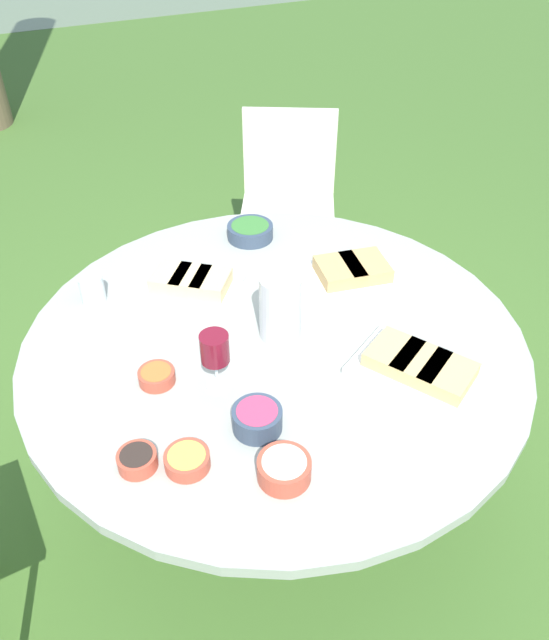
# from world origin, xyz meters

# --- Properties ---
(ground_plane) EXTENTS (40.00, 40.00, 0.00)m
(ground_plane) POSITION_xyz_m (0.00, 0.00, 0.00)
(ground_plane) COLOR #446B2B
(dining_table) EXTENTS (1.46, 1.46, 0.74)m
(dining_table) POSITION_xyz_m (0.00, 0.00, 0.66)
(dining_table) COLOR #4C4C51
(dining_table) RESTS_ON ground_plane
(chair_near_left) EXTENTS (0.59, 0.58, 0.89)m
(chair_near_left) POSITION_xyz_m (0.62, 1.16, 0.52)
(chair_near_left) COLOR beige
(chair_near_left) RESTS_ON ground_plane
(water_pitcher) EXTENTS (0.13, 0.12, 0.20)m
(water_pitcher) POSITION_xyz_m (0.02, -0.00, 0.85)
(water_pitcher) COLOR silver
(water_pitcher) RESTS_ON dining_table
(wine_glass) EXTENTS (0.08, 0.08, 0.18)m
(wine_glass) POSITION_xyz_m (-0.22, -0.12, 0.87)
(wine_glass) COLOR silver
(wine_glass) RESTS_ON dining_table
(platter_bread_main) EXTENTS (0.36, 0.34, 0.07)m
(platter_bread_main) POSITION_xyz_m (-0.15, 0.31, 0.78)
(platter_bread_main) COLOR white
(platter_bread_main) RESTS_ON dining_table
(platter_charcuterie) EXTENTS (0.37, 0.41, 0.06)m
(platter_charcuterie) POSITION_xyz_m (0.28, -0.31, 0.77)
(platter_charcuterie) COLOR white
(platter_charcuterie) RESTS_ON dining_table
(platter_sandwich_side) EXTENTS (0.42, 0.30, 0.06)m
(platter_sandwich_side) POSITION_xyz_m (0.33, 0.15, 0.77)
(platter_sandwich_side) COLOR white
(platter_sandwich_side) RESTS_ON dining_table
(bowl_fries) EXTENTS (0.11, 0.11, 0.04)m
(bowl_fries) POSITION_xyz_m (-0.38, -0.34, 0.77)
(bowl_fries) COLOR #B74733
(bowl_fries) RESTS_ON dining_table
(bowl_salad) EXTENTS (0.16, 0.16, 0.05)m
(bowl_salad) POSITION_xyz_m (0.15, 0.53, 0.77)
(bowl_salad) COLOR #334256
(bowl_salad) RESTS_ON dining_table
(bowl_olives) EXTENTS (0.09, 0.09, 0.04)m
(bowl_olives) POSITION_xyz_m (-0.49, -0.29, 0.77)
(bowl_olives) COLOR #B74733
(bowl_olives) RESTS_ON dining_table
(bowl_dip_red) EXTENTS (0.12, 0.12, 0.06)m
(bowl_dip_red) POSITION_xyz_m (-0.19, -0.30, 0.78)
(bowl_dip_red) COLOR #334256
(bowl_dip_red) RESTS_ON dining_table
(bowl_dip_cream) EXTENTS (0.12, 0.12, 0.06)m
(bowl_dip_cream) POSITION_xyz_m (-0.19, -0.46, 0.77)
(bowl_dip_cream) COLOR #B74733
(bowl_dip_cream) RESTS_ON dining_table
(bowl_roasted_veg) EXTENTS (0.10, 0.10, 0.04)m
(bowl_roasted_veg) POSITION_xyz_m (-0.36, -0.04, 0.76)
(bowl_roasted_veg) COLOR #B74733
(bowl_roasted_veg) RESTS_ON dining_table
(cup_water_near) EXTENTS (0.07, 0.07, 0.09)m
(cup_water_near) POSITION_xyz_m (-0.44, 0.39, 0.79)
(cup_water_near) COLOR silver
(cup_water_near) RESTS_ON dining_table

